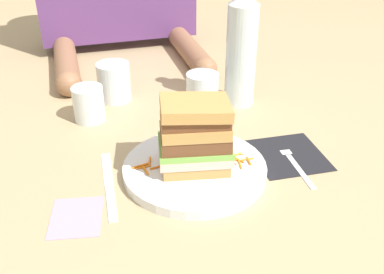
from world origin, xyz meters
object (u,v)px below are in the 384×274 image
(juice_glass, at_px, (202,94))
(empty_tumbler_1, at_px, (114,82))
(napkin_pink, at_px, (76,217))
(main_plate, at_px, (197,169))
(knife, at_px, (109,186))
(napkin_dark, at_px, (288,155))
(water_bottle, at_px, (241,50))
(sandwich, at_px, (197,135))
(fork, at_px, (293,160))
(empty_tumbler_0, at_px, (89,104))

(juice_glass, bearing_deg, empty_tumbler_1, 148.59)
(juice_glass, bearing_deg, napkin_pink, -135.21)
(main_plate, bearing_deg, napkin_pink, -163.76)
(knife, distance_m, juice_glass, 0.33)
(juice_glass, distance_m, empty_tumbler_1, 0.21)
(juice_glass, relative_size, napkin_pink, 0.91)
(napkin_dark, xyz_separation_m, empty_tumbler_1, (-0.28, 0.34, 0.04))
(main_plate, relative_size, water_bottle, 0.90)
(napkin_dark, xyz_separation_m, knife, (-0.34, -0.00, 0.00))
(main_plate, height_order, water_bottle, water_bottle)
(sandwich, relative_size, water_bottle, 0.49)
(main_plate, distance_m, napkin_dark, 0.18)
(water_bottle, height_order, empty_tumbler_1, water_bottle)
(main_plate, bearing_deg, fork, -4.75)
(knife, height_order, napkin_pink, same)
(fork, xyz_separation_m, empty_tumbler_1, (-0.28, 0.36, 0.04))
(main_plate, height_order, fork, main_plate)
(knife, bearing_deg, fork, -2.99)
(sandwich, bearing_deg, juice_glass, 70.40)
(empty_tumbler_0, xyz_separation_m, napkin_pink, (-0.05, -0.32, -0.04))
(main_plate, distance_m, water_bottle, 0.33)
(juice_glass, height_order, water_bottle, water_bottle)
(main_plate, height_order, napkin_dark, main_plate)
(napkin_dark, distance_m, knife, 0.34)
(main_plate, xyz_separation_m, sandwich, (-0.00, -0.00, 0.07))
(main_plate, distance_m, sandwich, 0.07)
(napkin_dark, distance_m, empty_tumbler_0, 0.43)
(main_plate, distance_m, juice_glass, 0.25)
(fork, xyz_separation_m, empty_tumbler_0, (-0.35, 0.27, 0.03))
(sandwich, xyz_separation_m, knife, (-0.15, 0.00, -0.08))
(fork, distance_m, empty_tumbler_1, 0.46)
(knife, xyz_separation_m, water_bottle, (0.33, 0.24, 0.13))
(juice_glass, bearing_deg, fork, -68.09)
(main_plate, bearing_deg, empty_tumbler_0, 122.55)
(water_bottle, bearing_deg, knife, -143.59)
(juice_glass, bearing_deg, water_bottle, 8.55)
(main_plate, height_order, napkin_pink, main_plate)
(empty_tumbler_0, distance_m, napkin_pink, 0.33)
(juice_glass, bearing_deg, knife, -135.95)
(sandwich, xyz_separation_m, water_bottle, (0.18, 0.25, 0.05))
(empty_tumbler_0, relative_size, empty_tumbler_1, 0.85)
(empty_tumbler_1, bearing_deg, juice_glass, -31.41)
(fork, height_order, napkin_pink, fork)
(napkin_pink, bearing_deg, main_plate, 16.24)
(sandwich, relative_size, empty_tumbler_0, 1.81)
(main_plate, xyz_separation_m, knife, (-0.16, 0.00, -0.01))
(knife, distance_m, water_bottle, 0.43)
(sandwich, xyz_separation_m, empty_tumbler_0, (-0.16, 0.26, -0.04))
(empty_tumbler_1, bearing_deg, water_bottle, -19.38)
(fork, relative_size, empty_tumbler_1, 1.87)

